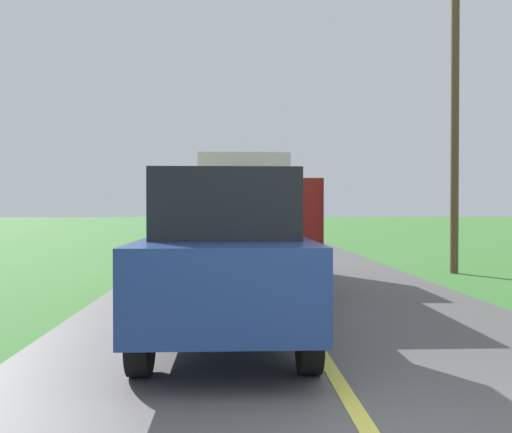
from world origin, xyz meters
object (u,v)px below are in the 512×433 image
banana_truck_near (245,214)px  banana_truck_far (242,211)px  following_car (227,255)px  utility_pole_roadside (455,104)px

banana_truck_near → banana_truck_far: bearing=89.3°
banana_truck_near → banana_truck_far: 11.65m
banana_truck_far → following_car: size_ratio=1.42×
banana_truck_far → following_car: (-0.48, -17.64, -0.42)m
banana_truck_near → banana_truck_far: size_ratio=1.00×
banana_truck_near → utility_pole_roadside: (5.21, 1.10, 2.72)m
banana_truck_far → following_car: 17.65m
banana_truck_near → following_car: 6.01m
banana_truck_far → following_car: bearing=-91.6°
utility_pole_roadside → following_car: (-5.55, -7.09, -3.12)m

